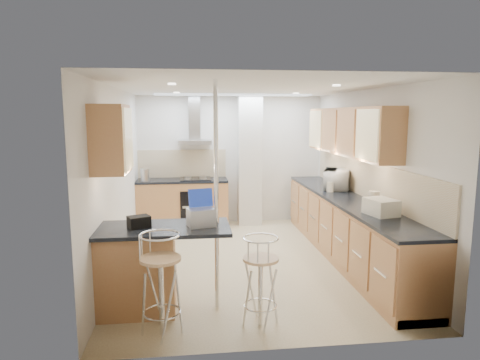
{
  "coord_description": "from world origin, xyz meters",
  "views": [
    {
      "loc": [
        -0.82,
        -5.98,
        2.13
      ],
      "look_at": [
        -0.07,
        0.2,
        1.18
      ],
      "focal_mm": 32.0,
      "sensor_mm": 36.0,
      "label": 1
    }
  ],
  "objects": [
    {
      "name": "ground",
      "position": [
        0.0,
        0.0,
        0.0
      ],
      "size": [
        4.8,
        4.8,
        0.0
      ],
      "primitive_type": "plane",
      "color": "tan",
      "rests_on": "ground"
    },
    {
      "name": "room_shell",
      "position": [
        0.32,
        0.38,
        1.54
      ],
      "size": [
        3.64,
        4.84,
        2.51
      ],
      "color": "silver",
      "rests_on": "ground"
    },
    {
      "name": "right_counter",
      "position": [
        1.5,
        0.0,
        0.46
      ],
      "size": [
        0.63,
        4.4,
        0.92
      ],
      "color": "#BB794B",
      "rests_on": "ground"
    },
    {
      "name": "back_counter",
      "position": [
        -0.95,
        2.1,
        0.46
      ],
      "size": [
        1.7,
        0.63,
        0.92
      ],
      "color": "#BB794B",
      "rests_on": "ground"
    },
    {
      "name": "peninsula",
      "position": [
        -1.12,
        -1.45,
        0.48
      ],
      "size": [
        1.47,
        0.72,
        0.94
      ],
      "color": "#BB794B",
      "rests_on": "ground"
    },
    {
      "name": "microwave",
      "position": [
        1.59,
        0.71,
        1.08
      ],
      "size": [
        0.59,
        0.69,
        0.32
      ],
      "primitive_type": "imported",
      "rotation": [
        0.0,
        0.0,
        1.17
      ],
      "color": "white",
      "rests_on": "right_counter"
    },
    {
      "name": "laptop",
      "position": [
        -0.7,
        -1.47,
        1.04
      ],
      "size": [
        0.32,
        0.27,
        0.19
      ],
      "primitive_type": "cube",
      "rotation": [
        0.0,
        0.0,
        0.24
      ],
      "color": "#A4A7AC",
      "rests_on": "peninsula"
    },
    {
      "name": "bag",
      "position": [
        -1.36,
        -1.43,
        1.0
      ],
      "size": [
        0.27,
        0.24,
        0.12
      ],
      "primitive_type": "cube",
      "rotation": [
        0.0,
        0.0,
        0.43
      ],
      "color": "black",
      "rests_on": "peninsula"
    },
    {
      "name": "bar_stool_near",
      "position": [
        -1.11,
        -1.99,
        0.51
      ],
      "size": [
        0.54,
        0.54,
        1.03
      ],
      "primitive_type": null,
      "rotation": [
        0.0,
        0.0,
        -0.36
      ],
      "color": "tan",
      "rests_on": "ground"
    },
    {
      "name": "bar_stool_end",
      "position": [
        -0.12,
        -1.92,
        0.47
      ],
      "size": [
        0.49,
        0.49,
        0.94
      ],
      "primitive_type": null,
      "rotation": [
        0.0,
        0.0,
        1.24
      ],
      "color": "tan",
      "rests_on": "ground"
    },
    {
      "name": "jar_a",
      "position": [
        1.49,
        0.68,
        1.0
      ],
      "size": [
        0.16,
        0.16,
        0.17
      ],
      "primitive_type": "cylinder",
      "rotation": [
        0.0,
        0.0,
        -0.42
      ],
      "color": "silver",
      "rests_on": "right_counter"
    },
    {
      "name": "jar_b",
      "position": [
        1.41,
        0.49,
        1.0
      ],
      "size": [
        0.13,
        0.13,
        0.16
      ],
      "primitive_type": "cylinder",
      "rotation": [
        0.0,
        0.0,
        -0.23
      ],
      "color": "silver",
      "rests_on": "right_counter"
    },
    {
      "name": "jar_c",
      "position": [
        1.61,
        -0.67,
        1.03
      ],
      "size": [
        0.17,
        0.17,
        0.21
      ],
      "primitive_type": "cylinder",
      "rotation": [
        0.0,
        0.0,
        -0.21
      ],
      "color": "#BDAF97",
      "rests_on": "right_counter"
    },
    {
      "name": "jar_d",
      "position": [
        1.6,
        -0.79,
        0.99
      ],
      "size": [
        0.12,
        0.12,
        0.14
      ],
      "primitive_type": "cylinder",
      "rotation": [
        0.0,
        0.0,
        -0.24
      ],
      "color": "white",
      "rests_on": "right_counter"
    },
    {
      "name": "bread_bin",
      "position": [
        1.5,
        -1.12,
        1.02
      ],
      "size": [
        0.37,
        0.43,
        0.2
      ],
      "primitive_type": "cube",
      "rotation": [
        0.0,
        0.0,
        0.22
      ],
      "color": "silver",
      "rests_on": "right_counter"
    },
    {
      "name": "kettle",
      "position": [
        -1.62,
        1.94,
        1.04
      ],
      "size": [
        0.16,
        0.16,
        0.24
      ],
      "primitive_type": "cylinder",
      "color": "#AAADAF",
      "rests_on": "back_counter"
    }
  ]
}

